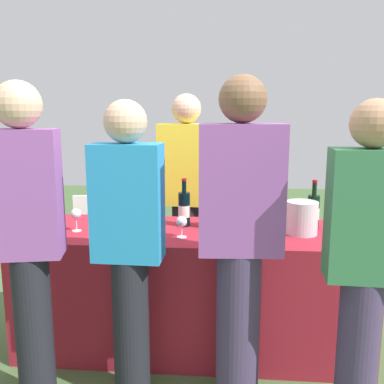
{
  "coord_description": "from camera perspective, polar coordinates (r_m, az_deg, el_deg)",
  "views": [
    {
      "loc": [
        0.22,
        -2.63,
        1.54
      ],
      "look_at": [
        0.0,
        0.0,
        1.04
      ],
      "focal_mm": 40.09,
      "sensor_mm": 36.0,
      "label": 1
    }
  ],
  "objects": [
    {
      "name": "guest_3",
      "position": [
        2.1,
        21.98,
        -8.36
      ],
      "size": [
        0.36,
        0.21,
        1.59
      ],
      "rotation": [
        0.0,
        0.0,
        -0.05
      ],
      "color": "#3F3351",
      "rests_on": "ground_plane"
    },
    {
      "name": "guest_1",
      "position": [
        2.23,
        -8.42,
        -6.56
      ],
      "size": [
        0.35,
        0.21,
        1.59
      ],
      "rotation": [
        0.0,
        0.0,
        -0.03
      ],
      "color": "black",
      "rests_on": "ground_plane"
    },
    {
      "name": "wine_bottle_1",
      "position": [
        2.8,
        1.68,
        -2.43
      ],
      "size": [
        0.08,
        0.08,
        0.32
      ],
      "color": "black",
      "rests_on": "tasting_table"
    },
    {
      "name": "tasting_table",
      "position": [
        2.88,
        0.0,
        -12.7
      ],
      "size": [
        2.18,
        0.72,
        0.79
      ],
      "primitive_type": "cube",
      "color": "maroon",
      "rests_on": "ground_plane"
    },
    {
      "name": "server_pouring",
      "position": [
        3.33,
        -0.74,
        -0.3
      ],
      "size": [
        0.43,
        0.26,
        1.67
      ],
      "rotation": [
        0.0,
        0.0,
        3.08
      ],
      "color": "black",
      "rests_on": "ground_plane"
    },
    {
      "name": "wine_glass_0",
      "position": [
        2.8,
        -15.18,
        -2.92
      ],
      "size": [
        0.07,
        0.07,
        0.15
      ],
      "color": "silver",
      "rests_on": "tasting_table"
    },
    {
      "name": "menu_board",
      "position": [
        3.82,
        -10.98,
        -6.54
      ],
      "size": [
        0.57,
        0.13,
        0.83
      ],
      "primitive_type": "cube",
      "rotation": [
        0.0,
        0.0,
        0.18
      ],
      "color": "white",
      "rests_on": "ground_plane"
    },
    {
      "name": "wine_glass_1",
      "position": [
        2.61,
        -9.28,
        -3.71
      ],
      "size": [
        0.07,
        0.07,
        0.15
      ],
      "color": "silver",
      "rests_on": "tasting_table"
    },
    {
      "name": "wine_glass_4",
      "position": [
        2.63,
        4.68,
        -3.68
      ],
      "size": [
        0.06,
        0.06,
        0.14
      ],
      "color": "silver",
      "rests_on": "tasting_table"
    },
    {
      "name": "guest_0",
      "position": [
        2.27,
        -21.08,
        -5.31
      ],
      "size": [
        0.37,
        0.25,
        1.68
      ],
      "rotation": [
        0.0,
        0.0,
        0.19
      ],
      "color": "black",
      "rests_on": "ground_plane"
    },
    {
      "name": "wine_glass_5",
      "position": [
        2.57,
        9.42,
        -3.85
      ],
      "size": [
        0.07,
        0.07,
        0.15
      ],
      "color": "silver",
      "rests_on": "tasting_table"
    },
    {
      "name": "wine_glass_3",
      "position": [
        2.58,
        -1.39,
        -4.06
      ],
      "size": [
        0.07,
        0.07,
        0.13
      ],
      "color": "silver",
      "rests_on": "tasting_table"
    },
    {
      "name": "wine_bottle_0",
      "position": [
        2.83,
        -1.05,
        -2.23
      ],
      "size": [
        0.08,
        0.08,
        0.32
      ],
      "color": "black",
      "rests_on": "tasting_table"
    },
    {
      "name": "wine_bottle_4",
      "position": [
        2.81,
        11.14,
        -2.45
      ],
      "size": [
        0.07,
        0.07,
        0.33
      ],
      "color": "black",
      "rests_on": "tasting_table"
    },
    {
      "name": "ice_bucket",
      "position": [
        2.73,
        14.4,
        -3.34
      ],
      "size": [
        0.19,
        0.19,
        0.2
      ],
      "primitive_type": "cylinder",
      "color": "silver",
      "rests_on": "tasting_table"
    },
    {
      "name": "ground_plane",
      "position": [
        3.06,
        0.0,
        -19.49
      ],
      "size": [
        12.0,
        12.0,
        0.0
      ],
      "primitive_type": "plane",
      "color": "#476638"
    },
    {
      "name": "wine_bottle_2",
      "position": [
        2.77,
        4.84,
        -2.43
      ],
      "size": [
        0.08,
        0.08,
        0.33
      ],
      "color": "black",
      "rests_on": "tasting_table"
    },
    {
      "name": "wine_bottle_3",
      "position": [
        2.89,
        6.74,
        -2.07
      ],
      "size": [
        0.07,
        0.07,
        0.31
      ],
      "color": "black",
      "rests_on": "tasting_table"
    },
    {
      "name": "wine_bottle_5",
      "position": [
        2.88,
        15.83,
        -2.47
      ],
      "size": [
        0.08,
        0.08,
        0.32
      ],
      "color": "black",
      "rests_on": "tasting_table"
    },
    {
      "name": "wine_glass_2",
      "position": [
        2.67,
        -6.19,
        -3.37
      ],
      "size": [
        0.07,
        0.07,
        0.14
      ],
      "color": "silver",
      "rests_on": "tasting_table"
    },
    {
      "name": "guest_2",
      "position": [
        2.16,
        6.38,
        -5.76
      ],
      "size": [
        0.42,
        0.25,
        1.71
      ],
      "rotation": [
        0.0,
        0.0,
        0.06
      ],
      "color": "#3F3351",
      "rests_on": "ground_plane"
    }
  ]
}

